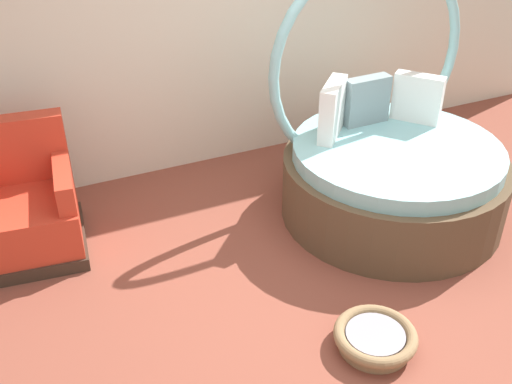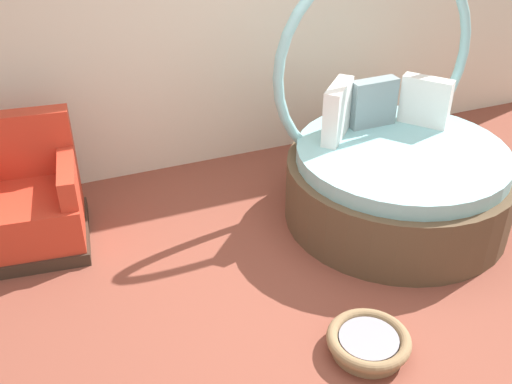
# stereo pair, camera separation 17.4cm
# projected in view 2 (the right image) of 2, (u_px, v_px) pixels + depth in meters

# --- Properties ---
(ground_plane) EXTENTS (8.00, 8.00, 0.02)m
(ground_plane) POSITION_uv_depth(u_px,v_px,m) (327.00, 301.00, 4.03)
(ground_plane) COLOR brown
(round_daybed) EXTENTS (1.76, 1.76, 2.00)m
(round_daybed) POSITION_uv_depth(u_px,v_px,m) (395.00, 169.00, 4.70)
(round_daybed) COLOR brown
(round_daybed) RESTS_ON ground_plane
(red_armchair) EXTENTS (0.88, 0.88, 0.94)m
(red_armchair) POSITION_uv_depth(u_px,v_px,m) (28.00, 202.00, 4.44)
(red_armchair) COLOR #38281E
(red_armchair) RESTS_ON ground_plane
(pet_basket) EXTENTS (0.51, 0.51, 0.13)m
(pet_basket) POSITION_uv_depth(u_px,v_px,m) (368.00, 342.00, 3.60)
(pet_basket) COLOR #8E704C
(pet_basket) RESTS_ON ground_plane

